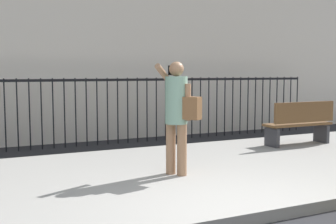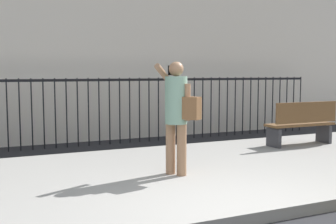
% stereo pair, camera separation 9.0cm
% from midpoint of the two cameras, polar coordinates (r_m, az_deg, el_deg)
% --- Properties ---
extents(sidewalk, '(28.00, 4.40, 0.15)m').
position_cam_midpoint_polar(sidewalk, '(6.74, -0.30, -8.75)').
color(sidewalk, gray).
rests_on(sidewalk, ground).
extents(iron_fence, '(12.03, 0.04, 1.60)m').
position_cam_midpoint_polar(iron_fence, '(10.03, -9.24, 1.32)').
color(iron_fence, black).
rests_on(iron_fence, ground).
extents(pedestrian_on_phone, '(0.63, 0.72, 1.74)m').
position_cam_midpoint_polar(pedestrian_on_phone, '(6.34, 0.94, 0.35)').
color(pedestrian_on_phone, '#936B4C').
rests_on(pedestrian_on_phone, sidewalk).
extents(street_bench, '(1.60, 0.45, 0.95)m').
position_cam_midpoint_polar(street_bench, '(9.48, 17.40, -1.34)').
color(street_bench, brown).
rests_on(street_bench, sidewalk).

